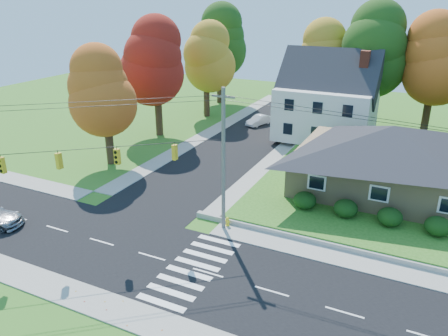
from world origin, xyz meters
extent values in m
plane|color=#3D7923|center=(0.00, 0.00, 0.00)|extent=(120.00, 120.00, 0.00)
cube|color=black|center=(0.00, 0.00, 0.01)|extent=(90.00, 8.00, 0.02)
cube|color=black|center=(-8.00, 26.00, 0.01)|extent=(8.00, 44.00, 0.02)
cube|color=#9C9A90|center=(0.00, 5.00, 0.04)|extent=(90.00, 2.00, 0.08)
cube|color=#9C9A90|center=(0.00, -5.00, 0.04)|extent=(90.00, 2.00, 0.08)
cube|color=tan|center=(8.00, 16.00, 2.10)|extent=(14.00, 10.00, 3.20)
pyramid|color=#26262B|center=(8.00, 16.00, 4.80)|extent=(14.60, 10.60, 2.20)
cube|color=silver|center=(0.00, 28.00, 3.30)|extent=(10.00, 8.00, 5.60)
pyramid|color=#26262B|center=(0.00, 28.00, 7.30)|extent=(10.40, 8.40, 2.40)
cube|color=brown|center=(3.50, 28.00, 5.30)|extent=(0.90, 0.90, 9.60)
ellipsoid|color=#163A10|center=(3.00, 9.80, 1.14)|extent=(1.70, 1.70, 1.27)
ellipsoid|color=#163A10|center=(6.00, 9.80, 1.14)|extent=(1.70, 1.70, 1.27)
ellipsoid|color=#163A10|center=(9.00, 9.80, 1.14)|extent=(1.70, 1.70, 1.27)
ellipsoid|color=#163A10|center=(12.00, 9.80, 1.14)|extent=(1.70, 1.70, 1.27)
cylinder|color=#666059|center=(-1.50, 5.20, 5.00)|extent=(0.26, 0.26, 10.00)
cube|color=#666059|center=(-1.50, 5.20, 9.40)|extent=(1.60, 0.12, 0.12)
cube|color=gold|center=(-12.00, -3.20, 5.95)|extent=(0.34, 0.26, 1.00)
cube|color=gold|center=(-9.50, -1.20, 5.95)|extent=(0.26, 0.34, 1.00)
cube|color=gold|center=(-6.80, 0.95, 5.95)|extent=(0.34, 0.26, 1.00)
cube|color=gold|center=(-4.00, 3.20, 5.95)|extent=(0.26, 0.34, 1.00)
cylinder|color=black|center=(-8.00, 0.00, 6.60)|extent=(13.02, 10.43, 0.04)
cylinder|color=#3F2A19|center=(-2.00, 34.00, 3.20)|extent=(0.80, 0.80, 5.40)
sphere|color=#B58523|center=(-2.00, 34.00, 7.10)|extent=(6.72, 6.72, 6.72)
sphere|color=#B58523|center=(-2.00, 34.00, 8.78)|extent=(5.91, 5.91, 5.91)
sphere|color=#B58523|center=(-2.00, 34.00, 10.46)|extent=(5.11, 5.11, 5.11)
cylinder|color=#3F2A19|center=(4.00, 33.00, 3.65)|extent=(0.86, 0.86, 6.30)
sphere|color=#244B14|center=(4.00, 33.00, 8.20)|extent=(7.84, 7.84, 7.84)
sphere|color=#244B14|center=(4.00, 33.00, 10.16)|extent=(6.90, 6.90, 6.90)
sphere|color=#244B14|center=(4.00, 33.00, 12.12)|extent=(5.96, 5.96, 5.96)
cylinder|color=#3F2A19|center=(10.00, 34.00, 3.43)|extent=(0.83, 0.83, 5.85)
sphere|color=#C1551B|center=(10.00, 34.00, 7.65)|extent=(7.28, 7.28, 7.28)
sphere|color=#C1551B|center=(10.00, 34.00, 9.47)|extent=(6.41, 6.41, 6.41)
sphere|color=#C1551B|center=(10.00, 34.00, 11.29)|extent=(5.53, 5.53, 5.53)
cylinder|color=#3F2A19|center=(-17.00, 12.00, 2.48)|extent=(0.77, 0.77, 4.95)
sphere|color=#C1551B|center=(-17.00, 12.00, 6.05)|extent=(6.16, 6.16, 6.16)
sphere|color=#C1551B|center=(-17.00, 12.00, 7.59)|extent=(5.42, 5.42, 5.42)
sphere|color=#C1551B|center=(-17.00, 12.00, 9.13)|extent=(4.68, 4.68, 4.68)
cylinder|color=#3F2A19|center=(-18.00, 22.00, 2.93)|extent=(0.83, 0.83, 5.85)
sphere|color=maroon|center=(-18.00, 22.00, 7.15)|extent=(7.28, 7.28, 7.28)
sphere|color=maroon|center=(-18.00, 22.00, 8.97)|extent=(6.41, 6.41, 6.41)
sphere|color=maroon|center=(-18.00, 22.00, 10.79)|extent=(5.53, 5.53, 5.53)
cylinder|color=#3F2A19|center=(-17.00, 32.00, 2.70)|extent=(0.80, 0.80, 5.40)
sphere|color=#B58523|center=(-17.00, 32.00, 6.60)|extent=(6.72, 6.72, 6.72)
sphere|color=#B58523|center=(-17.00, 32.00, 8.28)|extent=(5.91, 5.91, 5.91)
sphere|color=#B58523|center=(-17.00, 32.00, 9.96)|extent=(5.11, 5.11, 5.11)
cylinder|color=#3F2A19|center=(-19.00, 40.00, 3.15)|extent=(0.86, 0.86, 6.30)
sphere|color=#244B14|center=(-19.00, 40.00, 7.70)|extent=(7.84, 7.84, 7.84)
sphere|color=#244B14|center=(-19.00, 40.00, 9.66)|extent=(6.90, 6.90, 6.90)
sphere|color=#244B14|center=(-19.00, 40.00, 11.62)|extent=(5.96, 5.96, 5.96)
imported|color=silver|center=(-8.97, 30.84, 0.64)|extent=(2.41, 3.97, 1.23)
cylinder|color=yellow|center=(-1.36, 5.58, 0.05)|extent=(0.33, 0.33, 0.09)
cylinder|color=yellow|center=(-1.36, 5.58, 0.32)|extent=(0.22, 0.22, 0.50)
sphere|color=yellow|center=(-1.36, 5.58, 0.61)|extent=(0.23, 0.23, 0.23)
cylinder|color=yellow|center=(-1.36, 5.58, 0.41)|extent=(0.42, 0.22, 0.11)
camera|label=1|loc=(10.31, -19.14, 15.31)|focal=35.00mm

